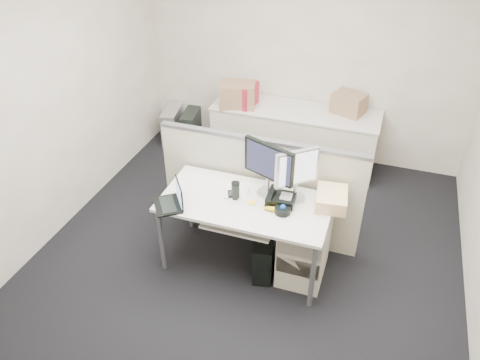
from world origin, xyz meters
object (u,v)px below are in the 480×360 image
at_px(monitor_main, 268,170).
at_px(laptop, 167,196).
at_px(desk, 245,207).
at_px(desk_phone, 281,199).

xyz_separation_m(monitor_main, laptop, (-0.77, -0.46, -0.14)).
xyz_separation_m(desk, desk_phone, (0.30, 0.08, 0.10)).
distance_m(desk, laptop, 0.70).
relative_size(desk, desk_phone, 6.15).
relative_size(laptop, desk_phone, 1.20).
bearing_deg(monitor_main, desk, -108.43).
height_order(desk, desk_phone, desk_phone).
relative_size(desk, laptop, 5.12).
bearing_deg(monitor_main, laptop, -127.77).
xyz_separation_m(monitor_main, desk_phone, (0.15, -0.10, -0.22)).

